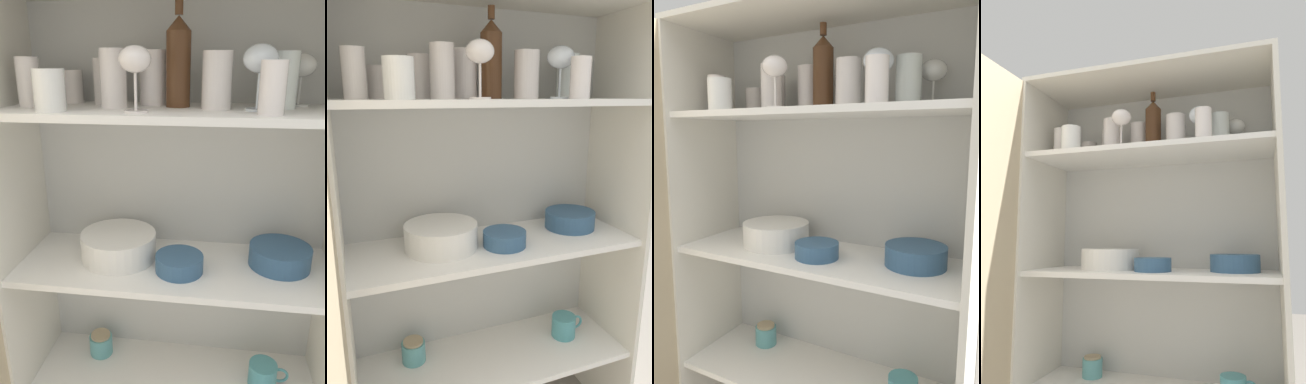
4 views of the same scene
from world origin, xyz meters
TOP-DOWN VIEW (x-y plane):
  - cupboard_back_panel at (0.00, 0.34)m, footprint 0.97×0.02m
  - cupboard_side_left at (-0.47, 0.16)m, footprint 0.02×0.36m
  - cupboard_side_right at (0.47, 0.16)m, footprint 0.02×0.36m
  - shelf_board_lower at (0.00, 0.16)m, footprint 0.93×0.33m
  - shelf_board_middle at (0.00, 0.16)m, footprint 0.93×0.33m
  - shelf_board_upper at (0.00, 0.16)m, footprint 0.93×0.33m
  - cupboard_door at (-0.49, -0.26)m, footprint 0.02×0.48m
  - tumbler_glass_0 at (-0.33, 0.27)m, footprint 0.07×0.07m
  - tumbler_glass_1 at (-0.30, 0.06)m, footprint 0.08×0.08m
  - tumbler_glass_2 at (-0.07, 0.24)m, footprint 0.08×0.08m
  - tumbler_glass_3 at (0.23, 0.06)m, footprint 0.06×0.06m
  - tumbler_glass_4 at (-0.40, 0.15)m, footprint 0.06×0.06m
  - tumbler_glass_5 at (-0.16, 0.15)m, footprint 0.07×0.07m
  - tumbler_glass_6 at (-0.21, 0.25)m, footprint 0.07×0.07m
  - tumbler_glass_7 at (0.10, 0.17)m, footprint 0.08×0.08m
  - tumbler_glass_8 at (0.27, 0.20)m, footprint 0.07×0.07m
  - wine_glass_0 at (0.32, 0.27)m, footprint 0.08×0.08m
  - wine_glass_1 at (0.20, 0.14)m, footprint 0.08×0.08m
  - wine_glass_2 at (-0.09, 0.06)m, footprint 0.08×0.08m
  - wine_bottle at (-0.00, 0.20)m, footprint 0.07×0.07m
  - plate_stack_white at (-0.18, 0.18)m, footprint 0.23×0.23m
  - mixing_bowl_large at (0.31, 0.20)m, footprint 0.18×0.18m
  - serving_bowl_small at (0.02, 0.13)m, footprint 0.14×0.14m
  - coffee_mug_primary at (0.30, 0.18)m, footprint 0.13×0.09m
  - storage_jar at (-0.28, 0.24)m, footprint 0.08×0.08m

SIDE VIEW (x-z plane):
  - shelf_board_lower at x=0.00m, z-range 0.34..0.36m
  - storage_jar at x=-0.28m, z-range 0.35..0.43m
  - coffee_mug_primary at x=0.30m, z-range 0.36..0.44m
  - cupboard_back_panel at x=0.00m, z-range 0.00..1.54m
  - cupboard_side_left at x=-0.47m, z-range 0.00..1.54m
  - cupboard_side_right at x=0.47m, z-range 0.00..1.54m
  - cupboard_door at x=-0.49m, z-range 0.00..1.54m
  - shelf_board_middle at x=0.00m, z-range 0.77..0.79m
  - serving_bowl_small at x=0.02m, z-range 0.79..0.84m
  - mixing_bowl_large at x=0.31m, z-range 0.79..0.86m
  - plate_stack_white at x=-0.18m, z-range 0.79..0.87m
  - shelf_board_upper at x=0.00m, z-range 1.23..1.25m
  - tumbler_glass_0 at x=-0.33m, z-range 1.25..1.35m
  - tumbler_glass_1 at x=-0.30m, z-range 1.25..1.35m
  - tumbler_glass_3 at x=0.23m, z-range 1.25..1.37m
  - tumbler_glass_6 at x=-0.21m, z-range 1.25..1.38m
  - tumbler_glass_4 at x=-0.40m, z-range 1.25..1.38m
  - tumbler_glass_8 at x=0.27m, z-range 1.25..1.39m
  - tumbler_glass_7 at x=0.10m, z-range 1.25..1.39m
  - tumbler_glass_2 at x=-0.07m, z-range 1.25..1.40m
  - tumbler_glass_5 at x=-0.16m, z-range 1.25..1.40m
  - wine_glass_0 at x=0.32m, z-range 1.29..1.42m
  - wine_glass_2 at x=-0.09m, z-range 1.29..1.44m
  - wine_bottle at x=0.00m, z-range 1.24..1.50m
  - wine_glass_1 at x=0.20m, z-range 1.29..1.45m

